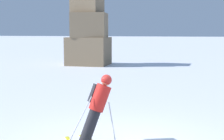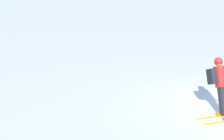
{
  "view_description": "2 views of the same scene",
  "coord_description": "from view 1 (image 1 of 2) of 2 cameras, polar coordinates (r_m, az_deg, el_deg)",
  "views": [
    {
      "loc": [
        1.4,
        -6.45,
        2.61
      ],
      "look_at": [
        -0.46,
        1.32,
        1.62
      ],
      "focal_mm": 50.0,
      "sensor_mm": 36.0,
      "label": 1
    },
    {
      "loc": [
        -11.01,
        0.12,
        4.38
      ],
      "look_at": [
        -2.02,
        2.98,
        1.5
      ],
      "focal_mm": 60.0,
      "sensor_mm": 36.0,
      "label": 2
    }
  ],
  "objects": [
    {
      "name": "rock_pillar",
      "position": [
        24.25,
        -4.28,
        7.0
      ],
      "size": [
        3.08,
        2.71,
        6.14
      ],
      "color": "#7A664C",
      "rests_on": "ground"
    },
    {
      "name": "skier",
      "position": [
        7.16,
        -2.88,
        -6.67
      ],
      "size": [
        1.49,
        1.62,
        1.68
      ],
      "rotation": [
        0.0,
        0.0,
        0.6
      ],
      "color": "yellow",
      "rests_on": "ground"
    }
  ]
}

